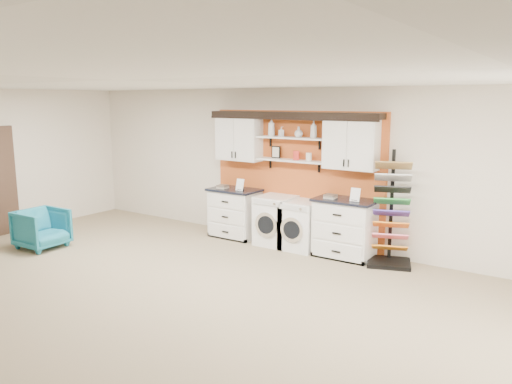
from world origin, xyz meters
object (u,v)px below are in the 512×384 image
Objects in this scene: washer at (276,220)px; base_cabinet_left at (235,213)px; dryer at (301,225)px; sample_rack at (390,230)px; base_cabinet_right at (345,228)px; armchair at (42,229)px.

base_cabinet_left is at bearing 179.79° from washer.
dryer is 0.47× the size of sample_rack.
sample_rack reaches higher than base_cabinet_right.
base_cabinet_left is at bearing 161.21° from sample_rack.
base_cabinet_left is 0.93m from washer.
base_cabinet_left is 1.11× the size of dryer.
washer is 0.52m from dryer.
base_cabinet_right reaches higher than base_cabinet_left.
base_cabinet_right is at bearing 163.27° from sample_rack.
sample_rack is (1.57, 0.04, 0.13)m from dryer.
base_cabinet_left is 2.26m from base_cabinet_right.
base_cabinet_left reaches higher than dryer.
base_cabinet_left is 1.25× the size of armchair.
base_cabinet_left is 1.07× the size of washer.
base_cabinet_right is 0.82m from dryer.
washer is 0.49× the size of sample_rack.
washer is at bearing 161.60° from sample_rack.
sample_rack reaches higher than washer.
base_cabinet_right is 1.32× the size of armchair.
base_cabinet_left is 0.95× the size of base_cabinet_right.
armchair is at bearing -146.79° from dryer.
base_cabinet_right reaches higher than washer.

